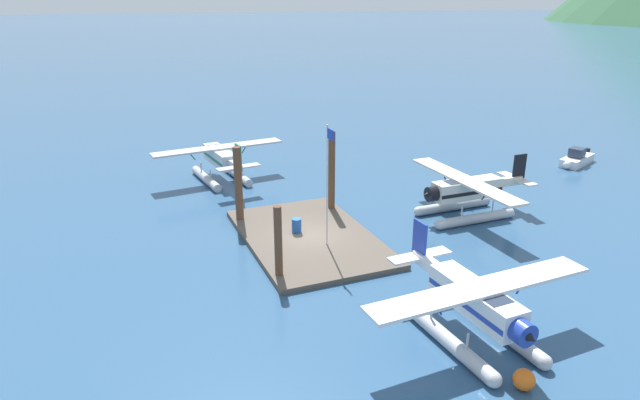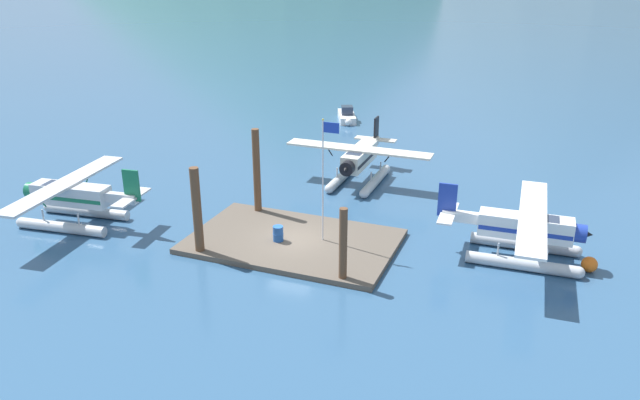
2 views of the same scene
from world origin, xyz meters
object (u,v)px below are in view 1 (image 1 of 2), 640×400
(fuel_drum, at_px, (297,225))
(mooring_buoy, at_px, (524,380))
(seaplane_cream_bow_centre, at_px, (466,194))
(seaplane_white_stbd_fwd, at_px, (475,307))
(seaplane_silver_port_aft, at_px, (220,161))
(flagpole, at_px, (328,174))
(boat_white_open_north, at_px, (577,159))

(fuel_drum, height_order, mooring_buoy, fuel_drum)
(fuel_drum, relative_size, seaplane_cream_bow_centre, 0.08)
(seaplane_white_stbd_fwd, distance_m, seaplane_silver_port_aft, 26.22)
(seaplane_white_stbd_fwd, bearing_deg, fuel_drum, -166.04)
(flagpole, height_order, seaplane_white_stbd_fwd, flagpole)
(mooring_buoy, height_order, seaplane_white_stbd_fwd, seaplane_white_stbd_fwd)
(seaplane_silver_port_aft, distance_m, boat_white_open_north, 30.62)
(boat_white_open_north, bearing_deg, seaplane_cream_bow_centre, -68.29)
(boat_white_open_north, bearing_deg, mooring_buoy, -48.84)
(seaplane_white_stbd_fwd, bearing_deg, seaplane_cream_bow_centre, 145.32)
(fuel_drum, bearing_deg, seaplane_silver_port_aft, -172.11)
(fuel_drum, xyz_separation_m, mooring_buoy, (16.26, 3.03, -0.33))
(seaplane_white_stbd_fwd, height_order, seaplane_cream_bow_centre, same)
(boat_white_open_north, bearing_deg, seaplane_white_stbd_fwd, -53.27)
(seaplane_cream_bow_centre, distance_m, boat_white_open_north, 17.80)
(seaplane_white_stbd_fwd, height_order, boat_white_open_north, seaplane_white_stbd_fwd)
(boat_white_open_north, bearing_deg, flagpole, -73.61)
(fuel_drum, bearing_deg, seaplane_white_stbd_fwd, 13.96)
(flagpole, height_order, mooring_buoy, flagpole)
(fuel_drum, relative_size, seaplane_white_stbd_fwd, 0.08)
(seaplane_white_stbd_fwd, bearing_deg, flagpole, -168.24)
(seaplane_cream_bow_centre, bearing_deg, seaplane_white_stbd_fwd, -34.68)
(fuel_drum, bearing_deg, flagpole, 23.06)
(flagpole, height_order, seaplane_silver_port_aft, flagpole)
(flagpole, bearing_deg, seaplane_silver_port_aft, -169.58)
(boat_white_open_north, bearing_deg, seaplane_silver_port_aft, -103.78)
(fuel_drum, relative_size, seaplane_silver_port_aft, 0.08)
(fuel_drum, xyz_separation_m, seaplane_silver_port_aft, (-12.81, -1.78, 0.84))
(mooring_buoy, bearing_deg, flagpole, -171.75)
(seaplane_silver_port_aft, xyz_separation_m, boat_white_open_north, (7.29, 29.72, -1.09))
(flagpole, bearing_deg, boat_white_open_north, 106.39)
(mooring_buoy, height_order, seaplane_silver_port_aft, seaplane_silver_port_aft)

